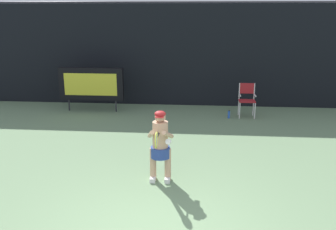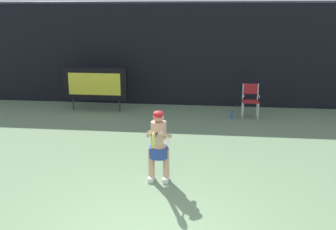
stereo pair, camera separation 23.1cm
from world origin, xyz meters
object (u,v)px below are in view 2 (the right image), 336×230
(umpire_chair, at_px, (250,98))
(tennis_racket, at_px, (154,140))
(scoreboard, at_px, (95,84))
(water_bottle, at_px, (232,115))
(tennis_player, at_px, (159,143))

(umpire_chair, distance_m, tennis_racket, 6.01)
(scoreboard, xyz_separation_m, water_bottle, (4.63, -0.49, -0.82))
(tennis_racket, bearing_deg, water_bottle, 68.92)
(tennis_player, height_order, tennis_racket, tennis_player)
(water_bottle, xyz_separation_m, tennis_player, (-1.71, -4.74, 0.67))
(scoreboard, relative_size, water_bottle, 8.30)
(water_bottle, relative_size, tennis_player, 0.18)
(umpire_chair, height_order, water_bottle, umpire_chair)
(water_bottle, xyz_separation_m, tennis_racket, (-1.72, -5.27, 0.94))
(umpire_chair, distance_m, tennis_player, 5.51)
(scoreboard, height_order, umpire_chair, scoreboard)
(scoreboard, xyz_separation_m, tennis_player, (2.92, -5.24, -0.15))
(tennis_player, bearing_deg, scoreboard, 119.14)
(umpire_chair, xyz_separation_m, tennis_racket, (-2.29, -5.54, 0.44))
(scoreboard, height_order, tennis_player, scoreboard)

